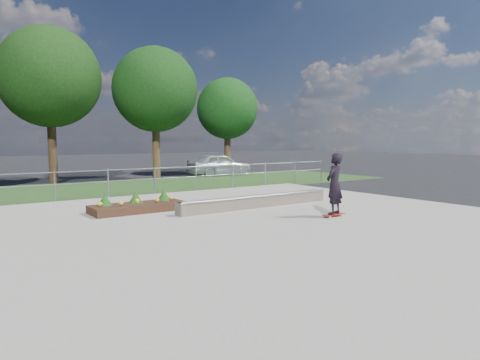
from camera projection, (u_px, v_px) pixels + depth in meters
name	position (u px, v px, depth m)	size (l,w,h in m)	color
ground	(265.00, 223.00, 12.12)	(120.00, 120.00, 0.00)	black
grass_verge	(126.00, 187.00, 21.07)	(30.00, 8.00, 0.02)	#24431B
concrete_slab	(265.00, 222.00, 12.12)	(15.00, 15.00, 0.06)	gray
fence	(155.00, 177.00, 18.15)	(20.06, 0.06, 1.20)	gray
tree_mid_left	(49.00, 77.00, 22.36)	(5.25, 5.25, 8.25)	black
tree_mid_right	(155.00, 90.00, 24.74)	(4.90, 4.90, 7.70)	#382816
tree_far_right	(227.00, 109.00, 29.48)	(4.20, 4.20, 6.60)	#352515
grind_ledge	(257.00, 201.00, 14.54)	(6.00, 0.44, 0.43)	brown
planter_bed	(138.00, 205.00, 13.76)	(3.00, 1.20, 0.61)	black
skateboarder	(334.00, 184.00, 12.67)	(0.80, 0.61, 1.90)	silver
parked_car	(219.00, 165.00, 28.07)	(1.72, 4.28, 1.46)	#B6BBC0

